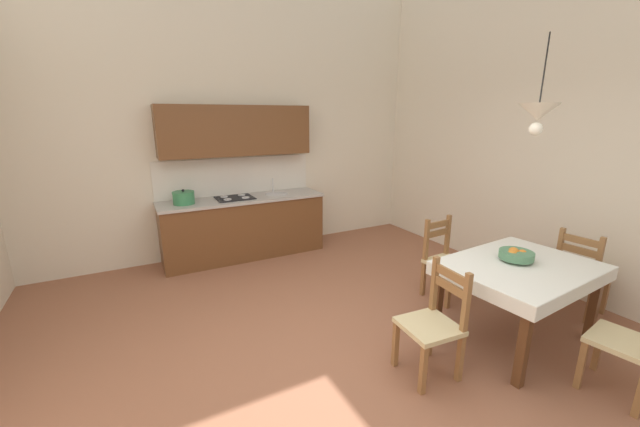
% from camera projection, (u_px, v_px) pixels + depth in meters
% --- Properties ---
extents(ground_plane, '(6.45, 6.85, 0.10)m').
position_uv_depth(ground_plane, '(349.00, 362.00, 3.25)').
color(ground_plane, '#935B42').
extents(wall_back, '(6.45, 0.12, 4.10)m').
position_uv_depth(wall_back, '(236.00, 116.00, 5.43)').
color(wall_back, silver).
rests_on(wall_back, ground_plane).
extents(wall_right, '(0.12, 6.85, 4.10)m').
position_uv_depth(wall_right, '(582.00, 116.00, 4.07)').
color(wall_right, silver).
rests_on(wall_right, ground_plane).
extents(kitchen_cabinetry, '(2.36, 0.63, 2.20)m').
position_uv_depth(kitchen_cabinetry, '(242.00, 200.00, 5.42)').
color(kitchen_cabinetry, brown).
rests_on(kitchen_cabinetry, ground_plane).
extents(dining_table, '(1.42, 1.11, 0.75)m').
position_uv_depth(dining_table, '(519.00, 276.00, 3.38)').
color(dining_table, '#56331C').
rests_on(dining_table, ground_plane).
extents(dining_chair_tv_side, '(0.45, 0.45, 0.93)m').
position_uv_depth(dining_chair_tv_side, '(433.00, 324.00, 2.96)').
color(dining_chair_tv_side, '#D1BC89').
rests_on(dining_chair_tv_side, ground_plane).
extents(dining_chair_camera_side, '(0.48, 0.48, 0.93)m').
position_uv_depth(dining_chair_camera_side, '(631.00, 343.00, 2.71)').
color(dining_chair_camera_side, '#D1BC89').
rests_on(dining_chair_camera_side, ground_plane).
extents(dining_chair_window_side, '(0.45, 0.45, 0.93)m').
position_uv_depth(dining_chair_window_side, '(580.00, 274.00, 3.88)').
color(dining_chair_window_side, '#D1BC89').
rests_on(dining_chair_window_side, ground_plane).
extents(dining_chair_kitchen_side, '(0.45, 0.45, 0.93)m').
position_uv_depth(dining_chair_kitchen_side, '(445.00, 261.00, 4.24)').
color(dining_chair_kitchen_side, '#D1BC89').
rests_on(dining_chair_kitchen_side, ground_plane).
extents(fruit_bowl, '(0.30, 0.30, 0.12)m').
position_uv_depth(fruit_bowl, '(516.00, 255.00, 3.41)').
color(fruit_bowl, '#4C7F5B').
rests_on(fruit_bowl, dining_table).
extents(pendant_lamp, '(0.32, 0.32, 0.80)m').
position_uv_depth(pendant_lamp, '(538.00, 113.00, 3.07)').
color(pendant_lamp, black).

